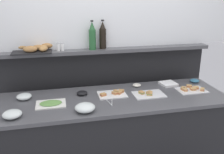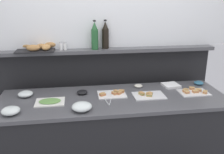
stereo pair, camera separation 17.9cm
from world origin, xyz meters
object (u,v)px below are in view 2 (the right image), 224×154
(pepper_shaker, at_px, (65,46))
(cold_cuts_platter, at_px, (50,102))
(sandwich_platter_rear, at_px, (148,95))
(glass_bowl_small, at_px, (11,111))
(salt_shaker, at_px, (61,46))
(wine_bottle_dark, at_px, (105,36))
(condiment_bowl_cream, at_px, (138,86))
(sandwich_platter_front, at_px, (194,92))
(condiment_bowl_dark, at_px, (82,92))
(napkin_stack, at_px, (171,85))
(glass_bowl_medium, at_px, (25,94))
(bread_basket, at_px, (39,47))
(glass_bowl_large, at_px, (82,107))
(wine_bottle_green, at_px, (95,36))
(condiment_bowl_red, at_px, (199,83))
(sandwich_platter_side, at_px, (113,94))
(serving_tongs, at_px, (108,102))

(pepper_shaker, bearing_deg, cold_cuts_platter, -106.57)
(sandwich_platter_rear, xyz_separation_m, glass_bowl_small, (-1.27, -0.21, 0.02))
(cold_cuts_platter, height_order, salt_shaker, salt_shaker)
(cold_cuts_platter, relative_size, salt_shaker, 3.12)
(wine_bottle_dark, distance_m, salt_shaker, 0.50)
(glass_bowl_small, distance_m, condiment_bowl_cream, 1.32)
(sandwich_platter_front, height_order, condiment_bowl_dark, condiment_bowl_dark)
(sandwich_platter_front, bearing_deg, cold_cuts_platter, -178.67)
(wine_bottle_dark, bearing_deg, cold_cuts_platter, -138.67)
(sandwich_platter_front, bearing_deg, napkin_stack, 126.47)
(glass_bowl_medium, height_order, bread_basket, bread_basket)
(glass_bowl_medium, bearing_deg, cold_cuts_platter, -35.89)
(glass_bowl_large, distance_m, condiment_bowl_cream, 0.80)
(wine_bottle_green, bearing_deg, condiment_bowl_dark, -117.26)
(condiment_bowl_cream, bearing_deg, bread_basket, 167.68)
(condiment_bowl_red, distance_m, condiment_bowl_dark, 1.32)
(glass_bowl_medium, xyz_separation_m, wine_bottle_green, (0.73, 0.31, 0.51))
(condiment_bowl_cream, bearing_deg, wine_bottle_green, 154.94)
(bread_basket, bearing_deg, condiment_bowl_cream, -12.32)
(sandwich_platter_rear, relative_size, bread_basket, 0.74)
(condiment_bowl_cream, xyz_separation_m, wine_bottle_dark, (-0.33, 0.24, 0.52))
(wine_bottle_dark, xyz_separation_m, bread_basket, (-0.72, -0.01, -0.11))
(sandwich_platter_side, relative_size, salt_shaker, 3.25)
(napkin_stack, bearing_deg, glass_bowl_large, -155.20)
(condiment_bowl_cream, height_order, salt_shaker, salt_shaker)
(condiment_bowl_cream, height_order, bread_basket, bread_basket)
(condiment_bowl_dark, bearing_deg, serving_tongs, -45.48)
(cold_cuts_platter, xyz_separation_m, pepper_shaker, (0.15, 0.50, 0.43))
(condiment_bowl_red, xyz_separation_m, pepper_shaker, (-1.47, 0.23, 0.42))
(glass_bowl_medium, relative_size, wine_bottle_green, 0.46)
(cold_cuts_platter, bearing_deg, wine_bottle_dark, 41.33)
(sandwich_platter_rear, bearing_deg, bread_basket, 155.90)
(condiment_bowl_cream, bearing_deg, glass_bowl_large, -142.44)
(glass_bowl_large, xyz_separation_m, condiment_bowl_dark, (0.01, 0.38, -0.01))
(sandwich_platter_front, relative_size, glass_bowl_large, 1.67)
(glass_bowl_large, bearing_deg, wine_bottle_green, 75.66)
(napkin_stack, height_order, wine_bottle_green, wine_bottle_green)
(sandwich_platter_side, height_order, glass_bowl_large, glass_bowl_large)
(sandwich_platter_side, height_order, bread_basket, bread_basket)
(cold_cuts_platter, xyz_separation_m, glass_bowl_small, (-0.31, -0.19, 0.02))
(sandwich_platter_rear, distance_m, sandwich_platter_front, 0.49)
(condiment_bowl_dark, distance_m, wine_bottle_dark, 0.69)
(serving_tongs, height_order, bread_basket, bread_basket)
(sandwich_platter_side, relative_size, napkin_stack, 1.66)
(cold_cuts_platter, relative_size, condiment_bowl_red, 2.57)
(serving_tongs, bearing_deg, napkin_stack, 23.58)
(glass_bowl_medium, relative_size, bread_basket, 0.34)
(glass_bowl_large, distance_m, salt_shaker, 0.83)
(pepper_shaker, distance_m, bread_basket, 0.28)
(glass_bowl_small, relative_size, pepper_shaker, 1.80)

